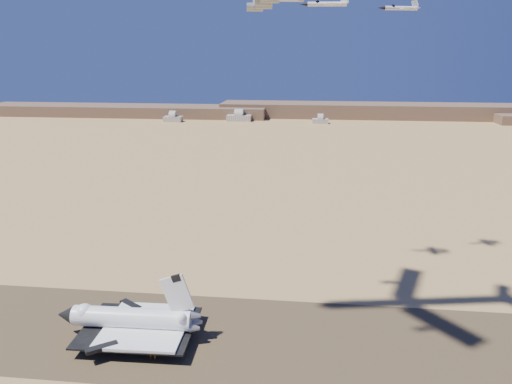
# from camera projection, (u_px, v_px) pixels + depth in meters

# --- Properties ---
(ground) EXTENTS (1200.00, 1200.00, 0.00)m
(ground) POSITION_uv_depth(u_px,v_px,m) (197.00, 336.00, 149.28)
(ground) COLOR tan
(ground) RESTS_ON ground
(runway) EXTENTS (600.00, 50.00, 0.06)m
(runway) POSITION_uv_depth(u_px,v_px,m) (197.00, 336.00, 149.28)
(runway) COLOR brown
(runway) RESTS_ON ground
(ridgeline) EXTENTS (960.00, 90.00, 18.00)m
(ridgeline) POSITION_uv_depth(u_px,v_px,m) (340.00, 112.00, 644.31)
(ridgeline) COLOR brown
(ridgeline) RESTS_ON ground
(hangars) EXTENTS (200.50, 29.50, 30.00)m
(hangars) POSITION_uv_depth(u_px,v_px,m) (235.00, 118.00, 612.79)
(hangars) COLOR beige
(hangars) RESTS_ON ground
(shuttle) EXTENTS (43.20, 26.95, 21.31)m
(shuttle) POSITION_uv_depth(u_px,v_px,m) (131.00, 320.00, 146.99)
(shuttle) COLOR white
(shuttle) RESTS_ON runway
(crew_a) EXTENTS (0.69, 0.81, 1.89)m
(crew_a) POSITION_uv_depth(u_px,v_px,m) (155.00, 356.00, 137.55)
(crew_a) COLOR orange
(crew_a) RESTS_ON runway
(crew_b) EXTENTS (0.48, 0.81, 1.66)m
(crew_b) POSITION_uv_depth(u_px,v_px,m) (151.00, 356.00, 137.94)
(crew_b) COLOR orange
(crew_b) RESTS_ON runway
(crew_c) EXTENTS (1.09, 0.81, 1.67)m
(crew_c) POSITION_uv_depth(u_px,v_px,m) (141.00, 348.00, 141.51)
(crew_c) COLOR orange
(crew_c) RESTS_ON runway
(chase_jet_e) EXTENTS (16.62, 8.97, 4.14)m
(chase_jet_e) POSITION_uv_depth(u_px,v_px,m) (326.00, 4.00, 168.09)
(chase_jet_e) COLOR silver
(chase_jet_f) EXTENTS (15.18, 8.83, 3.86)m
(chase_jet_f) POSITION_uv_depth(u_px,v_px,m) (400.00, 8.00, 177.39)
(chase_jet_f) COLOR silver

